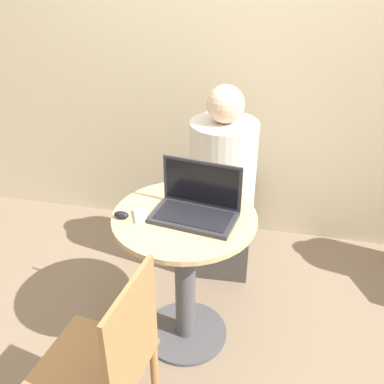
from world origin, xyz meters
TOP-DOWN VIEW (x-y plane):
  - ground_plane at (0.00, 0.00)m, footprint 12.00×12.00m
  - back_wall at (0.00, 1.11)m, footprint 7.00×0.05m
  - round_table at (0.00, 0.00)m, footprint 0.67×0.67m
  - laptop at (0.05, 0.02)m, footprint 0.41×0.27m
  - cell_phone at (-0.19, -0.06)m, footprint 0.09×0.12m
  - computer_mouse at (-0.27, -0.08)m, footprint 0.07×0.04m
  - chair_empty at (-0.15, -0.63)m, footprint 0.44×0.44m
  - person_seated at (0.08, 0.66)m, footprint 0.40×0.60m

SIDE VIEW (x-z plane):
  - ground_plane at x=0.00m, z-range 0.00..0.00m
  - chair_empty at x=-0.15m, z-range 0.01..0.90m
  - person_seated at x=0.08m, z-range -0.11..1.10m
  - round_table at x=0.00m, z-range 0.12..0.88m
  - cell_phone at x=-0.19m, z-range 0.76..0.78m
  - computer_mouse at x=-0.27m, z-range 0.76..0.80m
  - laptop at x=0.05m, z-range 0.70..0.94m
  - back_wall at x=0.00m, z-range 0.00..2.60m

